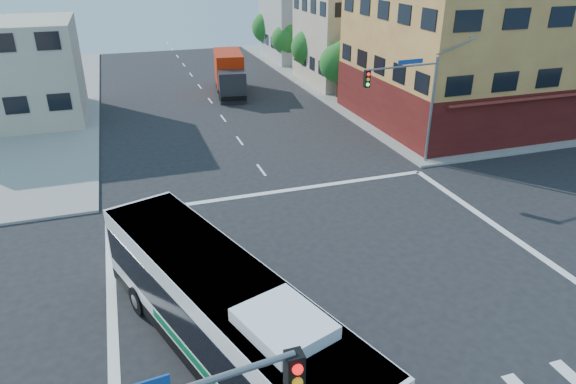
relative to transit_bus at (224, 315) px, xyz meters
name	(u,v)px	position (x,y,z in m)	size (l,w,h in m)	color
ground	(343,280)	(5.77, 3.09, -1.94)	(120.00, 120.00, 0.00)	black
sidewalk_ne	(490,68)	(40.77, 38.09, -1.87)	(50.00, 50.00, 0.15)	gray
corner_building_ne	(481,47)	(25.76, 21.57, 3.95)	(18.10, 15.44, 14.00)	gold
building_east_near	(361,39)	(22.75, 37.07, 2.56)	(12.06, 10.06, 9.00)	#C0AF93
building_east_far	(314,19)	(22.75, 51.07, 3.06)	(12.06, 10.06, 10.00)	#9A9A95
building_west	(0,73)	(-11.25, 33.07, 2.06)	(12.06, 10.06, 8.00)	#BCB19C
signal_mast_ne	(411,92)	(14.85, 13.71, 3.04)	(7.91, 1.13, 8.07)	slate
street_tree_a	(340,61)	(17.67, 31.02, 1.65)	(3.60, 3.60, 5.53)	#3A2415
street_tree_b	(310,46)	(17.67, 39.02, 1.81)	(3.80, 3.80, 5.79)	#3A2415
street_tree_c	(286,38)	(17.67, 47.02, 1.52)	(3.40, 3.40, 5.29)	#3A2415
street_tree_d	(268,26)	(17.67, 55.02, 1.94)	(4.00, 4.00, 6.03)	#3A2415
transit_bus	(224,315)	(0.00, 0.00, 0.00)	(7.09, 13.60, 3.97)	black
box_truck	(230,74)	(8.23, 36.26, -0.06)	(3.69, 8.88, 3.88)	black
parked_car	(366,107)	(17.79, 25.39, -1.26)	(1.60, 3.98, 1.36)	tan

